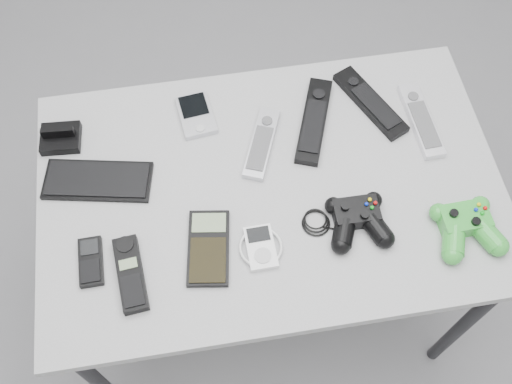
{
  "coord_description": "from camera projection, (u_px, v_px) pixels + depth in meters",
  "views": [
    {
      "loc": [
        -0.23,
        -0.7,
        1.88
      ],
      "look_at": [
        -0.13,
        -0.07,
        0.72
      ],
      "focal_mm": 42.0,
      "sensor_mm": 36.0,
      "label": 1
    }
  ],
  "objects": [
    {
      "name": "desk",
      "position": [
        270.0,
        199.0,
        1.41
      ],
      "size": [
        1.05,
        0.67,
        0.7
      ],
      "color": "gray",
      "rests_on": "floor"
    },
    {
      "name": "mobile_phone",
      "position": [
        91.0,
        262.0,
        1.26
      ],
      "size": [
        0.05,
        0.11,
        0.02
      ],
      "primitive_type": "cube",
      "rotation": [
        0.0,
        0.0,
        0.01
      ],
      "color": "black",
      "rests_on": "desk"
    },
    {
      "name": "remote_black_b",
      "position": [
        370.0,
        102.0,
        1.45
      ],
      "size": [
        0.14,
        0.23,
        0.02
      ],
      "primitive_type": "cube",
      "rotation": [
        0.0,
        0.0,
        0.43
      ],
      "color": "black",
      "rests_on": "desk"
    },
    {
      "name": "controller_green",
      "position": [
        467.0,
        225.0,
        1.28
      ],
      "size": [
        0.15,
        0.16,
        0.05
      ],
      "primitive_type": null,
      "rotation": [
        0.0,
        0.0,
        0.03
      ],
      "color": "green",
      "rests_on": "desk"
    },
    {
      "name": "remote_black_a",
      "position": [
        314.0,
        120.0,
        1.43
      ],
      "size": [
        0.14,
        0.25,
        0.02
      ],
      "primitive_type": "cube",
      "rotation": [
        0.0,
        0.0,
        -0.36
      ],
      "color": "black",
      "rests_on": "desk"
    },
    {
      "name": "controller_black",
      "position": [
        358.0,
        218.0,
        1.29
      ],
      "size": [
        0.24,
        0.15,
        0.05
      ],
      "primitive_type": null,
      "rotation": [
        0.0,
        0.0,
        -0.01
      ],
      "color": "black",
      "rests_on": "desk"
    },
    {
      "name": "floor",
      "position": [
        290.0,
        271.0,
        2.0
      ],
      "size": [
        3.5,
        3.5,
        0.0
      ],
      "primitive_type": "plane",
      "color": "slate",
      "rests_on": "ground"
    },
    {
      "name": "dock_bracket",
      "position": [
        59.0,
        135.0,
        1.39
      ],
      "size": [
        0.1,
        0.09,
        0.05
      ],
      "primitive_type": "cube",
      "rotation": [
        0.0,
        0.0,
        -0.07
      ],
      "color": "black",
      "rests_on": "desk"
    },
    {
      "name": "pda",
      "position": [
        196.0,
        115.0,
        1.44
      ],
      "size": [
        0.09,
        0.13,
        0.02
      ],
      "primitive_type": "cube",
      "rotation": [
        0.0,
        0.0,
        0.12
      ],
      "color": "#B7B7BE",
      "rests_on": "desk"
    },
    {
      "name": "cordless_handset",
      "position": [
        130.0,
        274.0,
        1.24
      ],
      "size": [
        0.07,
        0.17,
        0.03
      ],
      "primitive_type": "cube",
      "rotation": [
        0.0,
        0.0,
        0.09
      ],
      "color": "black",
      "rests_on": "desk"
    },
    {
      "name": "pda_keyboard",
      "position": [
        98.0,
        180.0,
        1.35
      ],
      "size": [
        0.26,
        0.15,
        0.01
      ],
      "primitive_type": "cube",
      "rotation": [
        0.0,
        0.0,
        -0.2
      ],
      "color": "black",
      "rests_on": "desk"
    },
    {
      "name": "remote_silver_a",
      "position": [
        262.0,
        143.0,
        1.4
      ],
      "size": [
        0.12,
        0.2,
        0.02
      ],
      "primitive_type": "cube",
      "rotation": [
        0.0,
        0.0,
        -0.39
      ],
      "color": "#B7B7BE",
      "rests_on": "desk"
    },
    {
      "name": "mp3_player",
      "position": [
        261.0,
        247.0,
        1.27
      ],
      "size": [
        0.1,
        0.1,
        0.02
      ],
      "primitive_type": "cube",
      "rotation": [
        0.0,
        0.0,
        0.02
      ],
      "color": "white",
      "rests_on": "desk"
    },
    {
      "name": "calculator",
      "position": [
        208.0,
        248.0,
        1.27
      ],
      "size": [
        0.11,
        0.18,
        0.02
      ],
      "primitive_type": "cube",
      "rotation": [
        0.0,
        0.0,
        -0.15
      ],
      "color": "black",
      "rests_on": "desk"
    },
    {
      "name": "remote_silver_b",
      "position": [
        421.0,
        120.0,
        1.43
      ],
      "size": [
        0.06,
        0.22,
        0.02
      ],
      "primitive_type": "cube",
      "rotation": [
        0.0,
        0.0,
        0.04
      ],
      "color": "silver",
      "rests_on": "desk"
    }
  ]
}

